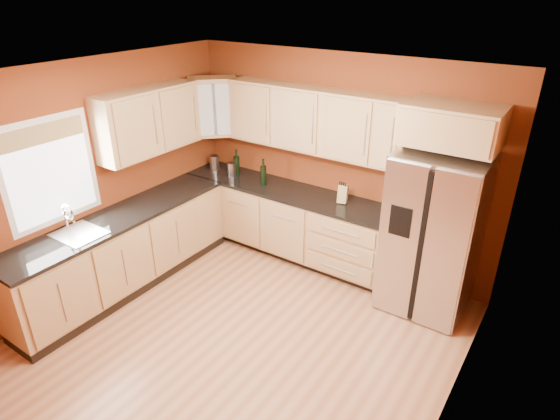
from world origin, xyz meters
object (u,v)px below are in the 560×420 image
refrigerator (432,234)px  wine_bottle_a (237,162)px  knife_block (343,194)px  soap_dispenser (388,207)px  canister_left (214,163)px

refrigerator → wine_bottle_a: 2.74m
refrigerator → knife_block: refrigerator is taller
wine_bottle_a → soap_dispenser: size_ratio=1.89×
canister_left → wine_bottle_a: bearing=5.1°
soap_dispenser → knife_block: bearing=179.3°
knife_block → soap_dispenser: size_ratio=1.16×
canister_left → soap_dispenser: canister_left is taller
canister_left → wine_bottle_a: wine_bottle_a is taller
canister_left → knife_block: 1.98m
knife_block → soap_dispenser: knife_block is taller
refrigerator → soap_dispenser: refrigerator is taller
refrigerator → knife_block: bearing=174.0°
canister_left → knife_block: knife_block is taller
canister_left → soap_dispenser: size_ratio=1.10×
canister_left → knife_block: bearing=1.1°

